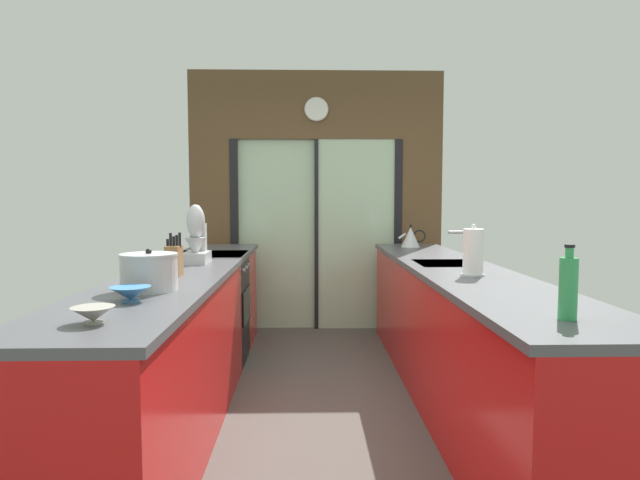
# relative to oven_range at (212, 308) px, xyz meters

# --- Properties ---
(ground_plane) EXTENTS (5.04, 7.60, 0.02)m
(ground_plane) POSITION_rel_oven_range_xyz_m (0.91, -0.65, -0.47)
(ground_plane) COLOR #4C4742
(back_wall_unit) EXTENTS (2.64, 0.12, 2.70)m
(back_wall_unit) POSITION_rel_oven_range_xyz_m (0.91, 1.15, 1.07)
(back_wall_unit) COLOR brown
(back_wall_unit) RESTS_ON ground_plane
(left_counter_run) EXTENTS (0.62, 3.80, 0.92)m
(left_counter_run) POSITION_rel_oven_range_xyz_m (-0.00, -1.12, 0.01)
(left_counter_run) COLOR red
(left_counter_run) RESTS_ON ground_plane
(right_counter_run) EXTENTS (0.62, 3.80, 0.92)m
(right_counter_run) POSITION_rel_oven_range_xyz_m (1.82, -0.95, 0.01)
(right_counter_run) COLOR red
(right_counter_run) RESTS_ON ground_plane
(sink_faucet) EXTENTS (0.19, 0.02, 0.23)m
(sink_faucet) POSITION_rel_oven_range_xyz_m (1.96, -0.70, 0.62)
(sink_faucet) COLOR #B7BABC
(sink_faucet) RESTS_ON right_counter_run
(oven_range) EXTENTS (0.60, 0.60, 0.92)m
(oven_range) POSITION_rel_oven_range_xyz_m (0.00, 0.00, 0.00)
(oven_range) COLOR black
(oven_range) RESTS_ON ground_plane
(mixing_bowl_near) EXTENTS (0.16, 0.16, 0.06)m
(mixing_bowl_near) POSITION_rel_oven_range_xyz_m (0.02, -2.52, 0.50)
(mixing_bowl_near) COLOR gray
(mixing_bowl_near) RESTS_ON left_counter_run
(mixing_bowl_far) EXTENTS (0.18, 0.18, 0.07)m
(mixing_bowl_far) POSITION_rel_oven_range_xyz_m (0.02, -2.10, 0.50)
(mixing_bowl_far) COLOR teal
(mixing_bowl_far) RESTS_ON left_counter_run
(knife_block) EXTENTS (0.09, 0.14, 0.26)m
(knife_block) POSITION_rel_oven_range_xyz_m (0.02, -1.31, 0.56)
(knife_block) COLOR brown
(knife_block) RESTS_ON left_counter_run
(stand_mixer) EXTENTS (0.17, 0.27, 0.42)m
(stand_mixer) POSITION_rel_oven_range_xyz_m (0.02, -0.66, 0.63)
(stand_mixer) COLOR #B7BABC
(stand_mixer) RESTS_ON left_counter_run
(stock_pot) EXTENTS (0.28, 0.28, 0.21)m
(stock_pot) POSITION_rel_oven_range_xyz_m (0.02, -1.82, 0.56)
(stock_pot) COLOR #B7BABC
(stock_pot) RESTS_ON left_counter_run
(kettle) EXTENTS (0.27, 0.18, 0.22)m
(kettle) POSITION_rel_oven_range_xyz_m (1.80, 0.58, 0.56)
(kettle) COLOR #B7BABC
(kettle) RESTS_ON right_counter_run
(soap_bottle) EXTENTS (0.07, 0.07, 0.29)m
(soap_bottle) POSITION_rel_oven_range_xyz_m (1.80, -2.50, 0.59)
(soap_bottle) COLOR #339E56
(soap_bottle) RESTS_ON right_counter_run
(paper_towel_roll) EXTENTS (0.14, 0.14, 0.31)m
(paper_towel_roll) POSITION_rel_oven_range_xyz_m (1.80, -1.34, 0.60)
(paper_towel_roll) COLOR #B7BABC
(paper_towel_roll) RESTS_ON right_counter_run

